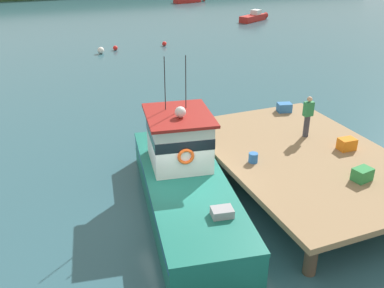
# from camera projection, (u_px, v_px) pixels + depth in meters

# --- Properties ---
(ground_plane) EXTENTS (200.00, 200.00, 0.00)m
(ground_plane) POSITION_uv_depth(u_px,v_px,m) (180.00, 210.00, 14.41)
(ground_plane) COLOR #2D5660
(dock) EXTENTS (6.00, 9.00, 1.20)m
(dock) POSITION_uv_depth(u_px,v_px,m) (304.00, 157.00, 15.57)
(dock) COLOR #4C3D2D
(dock) RESTS_ON ground
(main_fishing_boat) EXTENTS (3.82, 9.97, 4.80)m
(main_fishing_boat) POSITION_uv_depth(u_px,v_px,m) (183.00, 176.00, 14.45)
(main_fishing_boat) COLOR #196B5B
(main_fishing_boat) RESTS_ON ground
(crate_stack_near_edge) EXTENTS (0.62, 0.46, 0.43)m
(crate_stack_near_edge) POSITION_uv_depth(u_px,v_px,m) (347.00, 144.00, 15.75)
(crate_stack_near_edge) COLOR orange
(crate_stack_near_edge) RESTS_ON dock
(crate_single_by_cleat) EXTENTS (0.67, 0.54, 0.42)m
(crate_single_by_cleat) POSITION_uv_depth(u_px,v_px,m) (362.00, 174.00, 13.75)
(crate_single_by_cleat) COLOR #2D8442
(crate_single_by_cleat) RESTS_ON dock
(crate_single_far) EXTENTS (0.69, 0.57, 0.39)m
(crate_single_far) POSITION_uv_depth(u_px,v_px,m) (284.00, 107.00, 19.20)
(crate_single_far) COLOR #3370B2
(crate_single_far) RESTS_ON dock
(bait_bucket) EXTENTS (0.32, 0.32, 0.34)m
(bait_bucket) POSITION_uv_depth(u_px,v_px,m) (253.00, 158.00, 14.87)
(bait_bucket) COLOR #2866B2
(bait_bucket) RESTS_ON dock
(deckhand_further_back) EXTENTS (0.36, 0.22, 1.63)m
(deckhand_further_back) POSITION_uv_depth(u_px,v_px,m) (308.00, 116.00, 16.52)
(deckhand_further_back) COLOR #383842
(deckhand_further_back) RESTS_ON dock
(moored_boat_far_left) EXTENTS (4.34, 2.80, 1.12)m
(moored_boat_far_left) POSITION_uv_depth(u_px,v_px,m) (254.00, 17.00, 47.00)
(moored_boat_far_left) COLOR red
(moored_boat_far_left) RESTS_ON ground
(mooring_buoy_spare_mooring) EXTENTS (0.52, 0.52, 0.52)m
(mooring_buoy_spare_mooring) POSITION_uv_depth(u_px,v_px,m) (101.00, 50.00, 33.70)
(mooring_buoy_spare_mooring) COLOR silver
(mooring_buoy_spare_mooring) RESTS_ON ground
(mooring_buoy_inshore) EXTENTS (0.38, 0.38, 0.38)m
(mooring_buoy_inshore) POSITION_uv_depth(u_px,v_px,m) (115.00, 48.00, 34.74)
(mooring_buoy_inshore) COLOR red
(mooring_buoy_inshore) RESTS_ON ground
(mooring_buoy_channel_marker) EXTENTS (0.37, 0.37, 0.37)m
(mooring_buoy_channel_marker) POSITION_uv_depth(u_px,v_px,m) (164.00, 44.00, 36.15)
(mooring_buoy_channel_marker) COLOR red
(mooring_buoy_channel_marker) RESTS_ON ground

